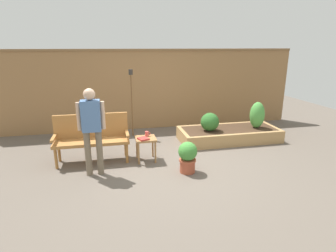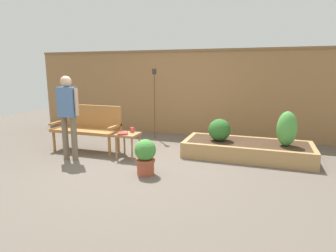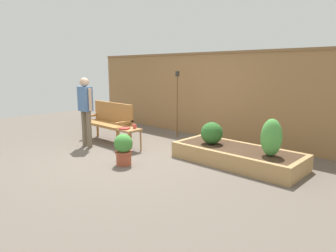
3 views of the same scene
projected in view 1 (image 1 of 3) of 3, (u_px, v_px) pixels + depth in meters
ground_plane at (167, 164)px, 5.41m from camera, size 14.00×14.00×0.00m
fence_back at (147, 89)px, 7.54m from camera, size 8.40×0.14×2.16m
garden_bench at (92, 135)px, 5.47m from camera, size 1.44×0.48×0.94m
side_table at (146, 142)px, 5.50m from camera, size 0.40×0.40×0.48m
cup_on_table at (147, 134)px, 5.57m from camera, size 0.11×0.07×0.10m
book_on_table at (143, 139)px, 5.38m from camera, size 0.24×0.25×0.03m
potted_boxwood at (188, 156)px, 5.00m from camera, size 0.35×0.35×0.58m
raised_planter_bed at (229, 134)px, 6.76m from camera, size 2.40×1.00×0.30m
shrub_near_bench at (210, 122)px, 6.48m from camera, size 0.43×0.43×0.43m
shrub_far_corner at (257, 115)px, 6.70m from camera, size 0.35×0.35×0.64m
tiki_torch at (131, 91)px, 6.82m from camera, size 0.10×0.10×1.69m
person_by_bench at (92, 125)px, 4.74m from camera, size 0.47×0.20×1.56m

